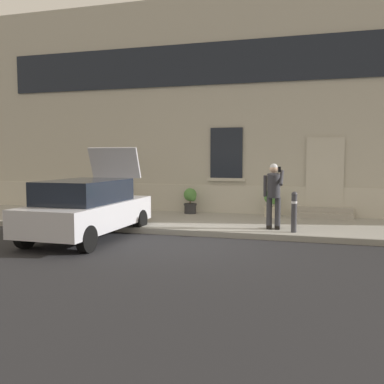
{
  "coord_description": "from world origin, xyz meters",
  "views": [
    {
      "loc": [
        2.66,
        -9.75,
        2.08
      ],
      "look_at": [
        -0.57,
        1.6,
        1.1
      ],
      "focal_mm": 40.09,
      "sensor_mm": 36.0,
      "label": 1
    }
  ],
  "objects_px": {
    "bollard_near_person": "(294,210)",
    "planter_terracotta": "(116,198)",
    "planter_cream": "(271,203)",
    "person_on_phone": "(274,192)",
    "hatchback_car_silver": "(88,208)",
    "planter_charcoal": "(190,200)"
  },
  "relations": [
    {
      "from": "bollard_near_person",
      "to": "planter_terracotta",
      "type": "relative_size",
      "value": 1.22
    },
    {
      "from": "planter_terracotta",
      "to": "planter_cream",
      "type": "bearing_deg",
      "value": 0.21
    },
    {
      "from": "bollard_near_person",
      "to": "person_on_phone",
      "type": "relative_size",
      "value": 0.6
    },
    {
      "from": "person_on_phone",
      "to": "planter_cream",
      "type": "relative_size",
      "value": 2.03
    },
    {
      "from": "person_on_phone",
      "to": "planter_terracotta",
      "type": "height_order",
      "value": "person_on_phone"
    },
    {
      "from": "hatchback_car_silver",
      "to": "planter_cream",
      "type": "relative_size",
      "value": 4.77
    },
    {
      "from": "planter_terracotta",
      "to": "bollard_near_person",
      "type": "bearing_deg",
      "value": -22.8
    },
    {
      "from": "bollard_near_person",
      "to": "planter_charcoal",
      "type": "relative_size",
      "value": 1.22
    },
    {
      "from": "person_on_phone",
      "to": "planter_terracotta",
      "type": "relative_size",
      "value": 2.03
    },
    {
      "from": "hatchback_car_silver",
      "to": "planter_charcoal",
      "type": "height_order",
      "value": "hatchback_car_silver"
    },
    {
      "from": "planter_charcoal",
      "to": "hatchback_car_silver",
      "type": "bearing_deg",
      "value": -108.66
    },
    {
      "from": "person_on_phone",
      "to": "bollard_near_person",
      "type": "bearing_deg",
      "value": -27.76
    },
    {
      "from": "bollard_near_person",
      "to": "planter_terracotta",
      "type": "height_order",
      "value": "bollard_near_person"
    },
    {
      "from": "planter_charcoal",
      "to": "bollard_near_person",
      "type": "bearing_deg",
      "value": -37.97
    },
    {
      "from": "planter_charcoal",
      "to": "planter_terracotta",
      "type": "bearing_deg",
      "value": -177.15
    },
    {
      "from": "bollard_near_person",
      "to": "planter_cream",
      "type": "distance_m",
      "value": 2.78
    },
    {
      "from": "person_on_phone",
      "to": "planter_cream",
      "type": "height_order",
      "value": "person_on_phone"
    },
    {
      "from": "hatchback_car_silver",
      "to": "planter_charcoal",
      "type": "distance_m",
      "value": 4.54
    },
    {
      "from": "hatchback_car_silver",
      "to": "planter_charcoal",
      "type": "relative_size",
      "value": 4.77
    },
    {
      "from": "hatchback_car_silver",
      "to": "planter_terracotta",
      "type": "height_order",
      "value": "hatchback_car_silver"
    },
    {
      "from": "hatchback_car_silver",
      "to": "person_on_phone",
      "type": "bearing_deg",
      "value": 22.34
    },
    {
      "from": "person_on_phone",
      "to": "planter_cream",
      "type": "distance_m",
      "value": 2.43
    }
  ]
}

